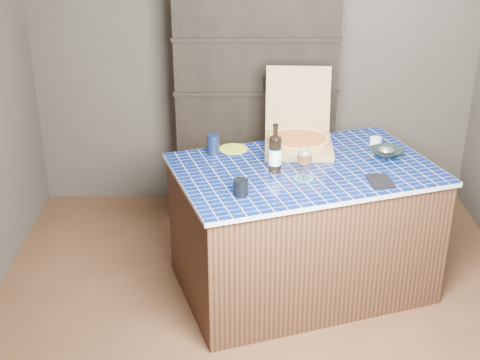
{
  "coord_description": "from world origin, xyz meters",
  "views": [
    {
      "loc": [
        -0.14,
        -3.39,
        2.54
      ],
      "look_at": [
        -0.13,
        0.0,
        0.97
      ],
      "focal_mm": 50.0,
      "sensor_mm": 36.0,
      "label": 1
    }
  ],
  "objects_px": {
    "pizza_box": "(298,138)",
    "dvd_case": "(380,181)",
    "mead_bottle": "(275,153)",
    "bowl": "(386,152)",
    "kitchen_island": "(303,228)",
    "wine_glass": "(305,157)"
  },
  "relations": [
    {
      "from": "kitchen_island",
      "to": "pizza_box",
      "type": "distance_m",
      "value": 0.6
    },
    {
      "from": "dvd_case",
      "to": "kitchen_island",
      "type": "bearing_deg",
      "value": 146.11
    },
    {
      "from": "mead_bottle",
      "to": "kitchen_island",
      "type": "bearing_deg",
      "value": 16.79
    },
    {
      "from": "mead_bottle",
      "to": "bowl",
      "type": "bearing_deg",
      "value": 17.91
    },
    {
      "from": "pizza_box",
      "to": "wine_glass",
      "type": "bearing_deg",
      "value": -88.16
    },
    {
      "from": "pizza_box",
      "to": "bowl",
      "type": "bearing_deg",
      "value": -12.72
    },
    {
      "from": "kitchen_island",
      "to": "wine_glass",
      "type": "relative_size",
      "value": 9.09
    },
    {
      "from": "dvd_case",
      "to": "mead_bottle",
      "type": "bearing_deg",
      "value": 159.02
    },
    {
      "from": "pizza_box",
      "to": "bowl",
      "type": "distance_m",
      "value": 0.58
    },
    {
      "from": "wine_glass",
      "to": "dvd_case",
      "type": "xyz_separation_m",
      "value": [
        0.45,
        -0.06,
        -0.13
      ]
    },
    {
      "from": "dvd_case",
      "to": "bowl",
      "type": "distance_m",
      "value": 0.42
    },
    {
      "from": "mead_bottle",
      "to": "pizza_box",
      "type": "bearing_deg",
      "value": 65.72
    },
    {
      "from": "wine_glass",
      "to": "bowl",
      "type": "height_order",
      "value": "wine_glass"
    },
    {
      "from": "wine_glass",
      "to": "mead_bottle",
      "type": "bearing_deg",
      "value": 147.08
    },
    {
      "from": "pizza_box",
      "to": "wine_glass",
      "type": "distance_m",
      "value": 0.5
    },
    {
      "from": "pizza_box",
      "to": "dvd_case",
      "type": "height_order",
      "value": "pizza_box"
    },
    {
      "from": "kitchen_island",
      "to": "mead_bottle",
      "type": "height_order",
      "value": "mead_bottle"
    },
    {
      "from": "kitchen_island",
      "to": "bowl",
      "type": "height_order",
      "value": "bowl"
    },
    {
      "from": "pizza_box",
      "to": "bowl",
      "type": "relative_size",
      "value": 2.72
    },
    {
      "from": "pizza_box",
      "to": "dvd_case",
      "type": "bearing_deg",
      "value": -48.82
    },
    {
      "from": "mead_bottle",
      "to": "dvd_case",
      "type": "height_order",
      "value": "mead_bottle"
    },
    {
      "from": "dvd_case",
      "to": "bowl",
      "type": "bearing_deg",
      "value": 67.87
    }
  ]
}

